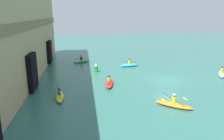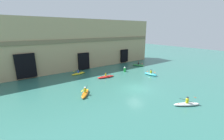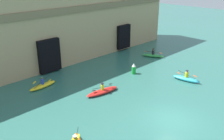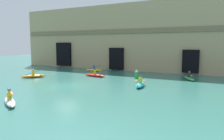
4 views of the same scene
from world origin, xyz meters
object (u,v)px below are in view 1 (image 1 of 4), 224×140
kayak_green (81,61)px  kayak_red (109,83)px  kayak_orange (174,104)px  marker_buoy (96,68)px  kayak_yellow (59,96)px  kayak_cyan (129,65)px  kayak_white (222,74)px

kayak_green → kayak_red: (-11.90, -3.09, -0.02)m
kayak_orange → marker_buoy: size_ratio=2.37×
kayak_yellow → kayak_cyan: (11.46, -9.05, 0.04)m
kayak_yellow → kayak_red: kayak_yellow is taller
marker_buoy → kayak_orange: bearing=-154.7°
kayak_yellow → kayak_orange: (-3.28, -9.75, 0.03)m
kayak_orange → kayak_red: bearing=164.1°
kayak_orange → kayak_white: bearing=79.0°
kayak_white → kayak_cyan: (6.24, 10.67, 0.04)m
kayak_green → kayak_cyan: (-3.78, -7.11, 0.04)m
kayak_cyan → kayak_orange: (-14.74, -0.70, -0.01)m
kayak_green → kayak_cyan: 8.05m
kayak_red → kayak_cyan: 9.06m
kayak_yellow → kayak_cyan: bearing=135.9°
marker_buoy → kayak_green: bearing=17.9°
kayak_white → marker_buoy: size_ratio=2.55×
kayak_red → kayak_cyan: size_ratio=1.18×
kayak_white → kayak_red: 14.81m
kayak_red → kayak_orange: size_ratio=1.21×
kayak_yellow → kayak_green: bearing=167.0°
kayak_yellow → marker_buoy: marker_buoy is taller
kayak_orange → marker_buoy: 13.61m
kayak_green → kayak_yellow: (-15.24, 1.94, -0.01)m
kayak_green → kayak_cyan: bearing=-55.2°
kayak_orange → marker_buoy: (12.31, 5.80, 0.31)m
kayak_white → marker_buoy: 16.23m
kayak_white → kayak_orange: size_ratio=1.08×
kayak_white → kayak_red: size_ratio=0.89×
kayak_orange → kayak_cyan: bearing=131.3°
kayak_cyan → kayak_green: bearing=142.3°
kayak_green → kayak_cyan: size_ratio=1.01×
kayak_white → kayak_yellow: 20.40m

